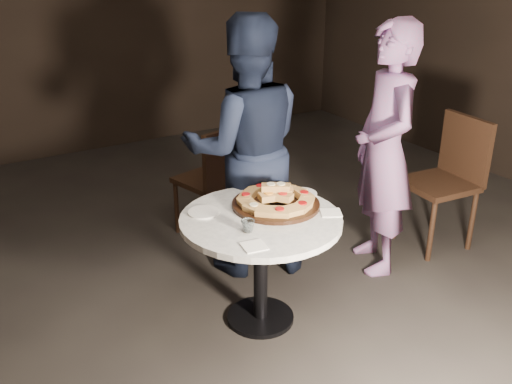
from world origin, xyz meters
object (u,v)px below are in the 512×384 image
at_px(chair_right, 449,173).
at_px(chair_far, 216,174).
at_px(table, 261,237).
at_px(water_glass, 248,226).
at_px(diner_navy, 246,149).
at_px(serving_board, 276,204).
at_px(focaccia_pile, 276,197).
at_px(diner_teal, 384,151).

bearing_deg(chair_right, chair_far, -118.91).
relative_size(table, water_glass, 15.78).
bearing_deg(table, chair_far, 75.34).
distance_m(water_glass, diner_navy, 0.82).
relative_size(table, diner_navy, 0.67).
bearing_deg(chair_right, diner_navy, -103.11).
xyz_separation_m(serving_board, focaccia_pile, (0.00, 0.00, 0.05)).
relative_size(serving_board, chair_far, 0.58).
height_order(serving_board, diner_teal, diner_teal).
distance_m(table, diner_navy, 0.71).
xyz_separation_m(table, water_glass, (-0.15, -0.11, 0.16)).
relative_size(serving_board, chair_right, 0.53).
bearing_deg(serving_board, diner_teal, 4.25).
relative_size(table, chair_right, 1.20).
bearing_deg(table, diner_navy, 66.70).
height_order(focaccia_pile, chair_far, chair_far).
distance_m(chair_right, diner_navy, 1.50).
bearing_deg(diner_teal, chair_right, 110.71).
bearing_deg(chair_right, diner_teal, -85.60).
bearing_deg(diner_navy, diner_teal, 170.34).
distance_m(focaccia_pile, water_glass, 0.35).
distance_m(serving_board, diner_navy, 0.55).
xyz_separation_m(table, diner_navy, (0.26, 0.60, 0.29)).
bearing_deg(diner_teal, table, -60.52).
relative_size(table, diner_teal, 0.68).
distance_m(table, diner_teal, 1.06).
xyz_separation_m(table, diner_teal, (1.01, 0.14, 0.28)).
bearing_deg(serving_board, focaccia_pile, 22.47).
relative_size(table, focaccia_pile, 2.52).
height_order(focaccia_pile, water_glass, focaccia_pile).
xyz_separation_m(table, serving_board, (0.15, 0.08, 0.13)).
bearing_deg(chair_far, focaccia_pile, 68.26).
bearing_deg(chair_far, serving_board, 68.09).
bearing_deg(serving_board, chair_far, 82.47).
bearing_deg(diner_teal, serving_board, -64.25).
bearing_deg(chair_right, serving_board, -82.71).
height_order(diner_navy, diner_teal, diner_navy).
distance_m(chair_far, diner_navy, 0.58).
height_order(focaccia_pile, chair_right, chair_right).
height_order(table, diner_navy, diner_navy).
bearing_deg(diner_navy, water_glass, 81.56).
distance_m(serving_board, chair_far, 1.01).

